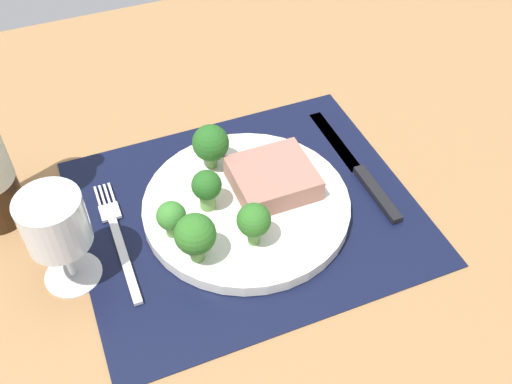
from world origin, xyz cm
name	(u,v)px	position (x,y,z in cm)	size (l,w,h in cm)	color
ground_plane	(247,219)	(0.00, 0.00, -1.50)	(140.00, 110.00, 3.00)	#996D42
placemat	(247,211)	(0.00, 0.00, 0.15)	(41.01, 34.87, 0.30)	black
plate	(246,206)	(0.00, 0.00, 1.10)	(25.48, 25.48, 1.60)	silver
steak	(273,178)	(4.00, 1.19, 3.35)	(9.80, 9.06, 2.90)	#9E6B5B
broccoli_back_left	(211,143)	(-1.80, 7.51, 5.74)	(4.67, 4.67, 6.28)	#5B8942
broccoli_near_steak	(195,235)	(-8.18, -5.95, 5.85)	(4.61, 4.61, 6.41)	#5B8942
broccoli_near_fork	(207,187)	(-4.57, 0.99, 5.18)	(3.60, 3.60, 5.46)	#6B994C
broccoli_front_edge	(171,217)	(-9.64, -1.44, 4.62)	(3.42, 3.42, 4.64)	#5B8942
broccoli_center	(254,221)	(-1.48, -6.18, 5.49)	(3.88, 3.88, 5.70)	#5B8942
fork	(118,238)	(-15.82, 1.42, 0.55)	(2.40, 19.20, 0.50)	silver
knife	(360,171)	(16.26, 0.53, 0.60)	(1.80, 23.00, 0.80)	black
wine_glass	(56,227)	(-21.65, -1.62, 8.43)	(6.86, 6.86, 12.36)	silver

